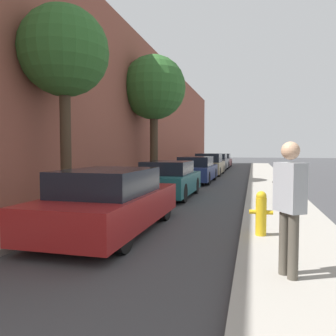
{
  "coord_description": "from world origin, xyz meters",
  "views": [
    {
      "loc": [
        2.13,
        0.19,
        1.77
      ],
      "look_at": [
        -0.6,
        10.76,
        1.16
      ],
      "focal_mm": 35.45,
      "sensor_mm": 36.0,
      "label": 1
    }
  ],
  "objects_px": {
    "parked_car_teal": "(169,180)",
    "parked_car_navy": "(196,170)",
    "street_tree_far": "(154,89)",
    "fire_hydrant": "(261,213)",
    "bicycle": "(282,192)",
    "parked_car_red": "(110,202)",
    "pedestrian": "(289,200)",
    "parked_car_champagne": "(209,165)",
    "parked_car_maroon": "(222,161)",
    "parked_car_grey": "(217,162)",
    "street_tree_near": "(64,53)"
  },
  "relations": [
    {
      "from": "parked_car_maroon",
      "to": "bicycle",
      "type": "distance_m",
      "value": 23.6
    },
    {
      "from": "parked_car_navy",
      "to": "street_tree_far",
      "type": "height_order",
      "value": "street_tree_far"
    },
    {
      "from": "parked_car_grey",
      "to": "pedestrian",
      "type": "height_order",
      "value": "pedestrian"
    },
    {
      "from": "street_tree_far",
      "to": "street_tree_near",
      "type": "bearing_deg",
      "value": -90.61
    },
    {
      "from": "parked_car_navy",
      "to": "fire_hydrant",
      "type": "relative_size",
      "value": 5.39
    },
    {
      "from": "parked_car_teal",
      "to": "bicycle",
      "type": "distance_m",
      "value": 4.17
    },
    {
      "from": "parked_car_red",
      "to": "street_tree_far",
      "type": "height_order",
      "value": "street_tree_far"
    },
    {
      "from": "parked_car_maroon",
      "to": "fire_hydrant",
      "type": "distance_m",
      "value": 27.38
    },
    {
      "from": "fire_hydrant",
      "to": "pedestrian",
      "type": "xyz_separation_m",
      "value": [
        0.3,
        -2.07,
        0.56
      ]
    },
    {
      "from": "parked_car_maroon",
      "to": "pedestrian",
      "type": "height_order",
      "value": "pedestrian"
    },
    {
      "from": "parked_car_grey",
      "to": "fire_hydrant",
      "type": "xyz_separation_m",
      "value": [
        3.14,
        -22.05,
        -0.13
      ]
    },
    {
      "from": "parked_car_red",
      "to": "pedestrian",
      "type": "height_order",
      "value": "pedestrian"
    },
    {
      "from": "parked_car_teal",
      "to": "parked_car_navy",
      "type": "bearing_deg",
      "value": 89.39
    },
    {
      "from": "parked_car_grey",
      "to": "street_tree_near",
      "type": "xyz_separation_m",
      "value": [
        -2.13,
        -20.29,
        3.74
      ]
    },
    {
      "from": "parked_car_red",
      "to": "pedestrian",
      "type": "xyz_separation_m",
      "value": [
        3.43,
        -2.06,
        0.47
      ]
    },
    {
      "from": "street_tree_near",
      "to": "street_tree_far",
      "type": "relative_size",
      "value": 0.86
    },
    {
      "from": "parked_car_maroon",
      "to": "street_tree_near",
      "type": "distance_m",
      "value": 25.79
    },
    {
      "from": "street_tree_far",
      "to": "fire_hydrant",
      "type": "relative_size",
      "value": 7.59
    },
    {
      "from": "parked_car_champagne",
      "to": "pedestrian",
      "type": "relative_size",
      "value": 2.61
    },
    {
      "from": "parked_car_navy",
      "to": "street_tree_far",
      "type": "distance_m",
      "value": 4.87
    },
    {
      "from": "parked_car_navy",
      "to": "pedestrian",
      "type": "xyz_separation_m",
      "value": [
        3.44,
        -13.29,
        0.46
      ]
    },
    {
      "from": "parked_car_navy",
      "to": "fire_hydrant",
      "type": "height_order",
      "value": "parked_car_navy"
    },
    {
      "from": "parked_car_navy",
      "to": "parked_car_champagne",
      "type": "relative_size",
      "value": 1.01
    },
    {
      "from": "parked_car_navy",
      "to": "street_tree_near",
      "type": "bearing_deg",
      "value": -102.68
    },
    {
      "from": "parked_car_teal",
      "to": "parked_car_maroon",
      "type": "bearing_deg",
      "value": 89.99
    },
    {
      "from": "street_tree_near",
      "to": "pedestrian",
      "type": "relative_size",
      "value": 3.2
    },
    {
      "from": "street_tree_far",
      "to": "pedestrian",
      "type": "relative_size",
      "value": 3.71
    },
    {
      "from": "parked_car_maroon",
      "to": "street_tree_near",
      "type": "xyz_separation_m",
      "value": [
        -2.07,
        -25.43,
        3.79
      ]
    },
    {
      "from": "parked_car_champagne",
      "to": "pedestrian",
      "type": "xyz_separation_m",
      "value": [
        3.44,
        -18.68,
        0.42
      ]
    },
    {
      "from": "bicycle",
      "to": "street_tree_near",
      "type": "bearing_deg",
      "value": -166.86
    },
    {
      "from": "parked_car_red",
      "to": "street_tree_near",
      "type": "distance_m",
      "value": 4.7
    },
    {
      "from": "street_tree_near",
      "to": "pedestrian",
      "type": "bearing_deg",
      "value": -34.54
    },
    {
      "from": "parked_car_champagne",
      "to": "parked_car_maroon",
      "type": "xyz_separation_m",
      "value": [
        -0.07,
        10.58,
        -0.06
      ]
    },
    {
      "from": "parked_car_champagne",
      "to": "street_tree_far",
      "type": "bearing_deg",
      "value": -107.22
    },
    {
      "from": "parked_car_teal",
      "to": "bicycle",
      "type": "xyz_separation_m",
      "value": [
        3.91,
        -1.44,
        -0.16
      ]
    },
    {
      "from": "parked_car_red",
      "to": "parked_car_teal",
      "type": "bearing_deg",
      "value": 90.87
    },
    {
      "from": "bicycle",
      "to": "fire_hydrant",
      "type": "bearing_deg",
      "value": -106.86
    },
    {
      "from": "pedestrian",
      "to": "bicycle",
      "type": "height_order",
      "value": "pedestrian"
    },
    {
      "from": "street_tree_far",
      "to": "fire_hydrant",
      "type": "bearing_deg",
      "value": -62.62
    },
    {
      "from": "parked_car_champagne",
      "to": "parked_car_grey",
      "type": "bearing_deg",
      "value": 90.01
    },
    {
      "from": "parked_car_teal",
      "to": "fire_hydrant",
      "type": "xyz_separation_m",
      "value": [
        3.21,
        -5.35,
        -0.08
      ]
    },
    {
      "from": "pedestrian",
      "to": "parked_car_red",
      "type": "bearing_deg",
      "value": -152.8
    },
    {
      "from": "street_tree_near",
      "to": "parked_car_maroon",
      "type": "bearing_deg",
      "value": 85.35
    },
    {
      "from": "parked_car_champagne",
      "to": "bicycle",
      "type": "xyz_separation_m",
      "value": [
        3.84,
        -12.7,
        -0.22
      ]
    },
    {
      "from": "parked_car_teal",
      "to": "parked_car_champagne",
      "type": "bearing_deg",
      "value": 89.65
    },
    {
      "from": "parked_car_navy",
      "to": "parked_car_grey",
      "type": "relative_size",
      "value": 1.01
    },
    {
      "from": "parked_car_grey",
      "to": "parked_car_red",
      "type": "bearing_deg",
      "value": -89.96
    },
    {
      "from": "parked_car_maroon",
      "to": "bicycle",
      "type": "height_order",
      "value": "parked_car_maroon"
    },
    {
      "from": "parked_car_maroon",
      "to": "parked_car_grey",
      "type": "bearing_deg",
      "value": -89.27
    },
    {
      "from": "parked_car_navy",
      "to": "parked_car_red",
      "type": "bearing_deg",
      "value": -89.9
    }
  ]
}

